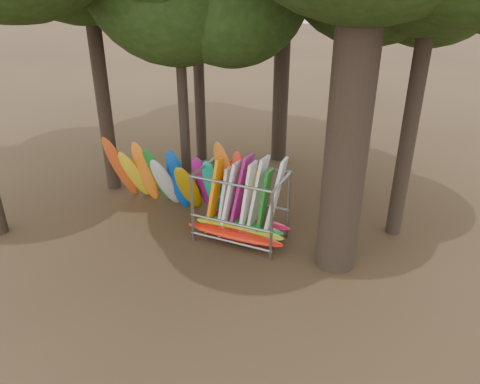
% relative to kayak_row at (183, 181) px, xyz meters
% --- Properties ---
extents(ground, '(120.00, 120.00, 0.00)m').
position_rel_kayak_row_xyz_m(ground, '(1.55, -1.74, -1.26)').
color(ground, '#47331E').
rests_on(ground, ground).
extents(lake, '(160.00, 160.00, 0.00)m').
position_rel_kayak_row_xyz_m(lake, '(1.55, 58.26, -1.26)').
color(lake, gray).
rests_on(lake, ground).
extents(kayak_row, '(5.79, 1.92, 3.22)m').
position_rel_kayak_row_xyz_m(kayak_row, '(0.00, 0.00, 0.00)').
color(kayak_row, '#DD4E1A').
rests_on(kayak_row, ground).
extents(storage_rack, '(3.24, 1.55, 2.82)m').
position_rel_kayak_row_xyz_m(storage_rack, '(2.49, -0.70, -0.19)').
color(storage_rack, gray).
rests_on(storage_rack, ground).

